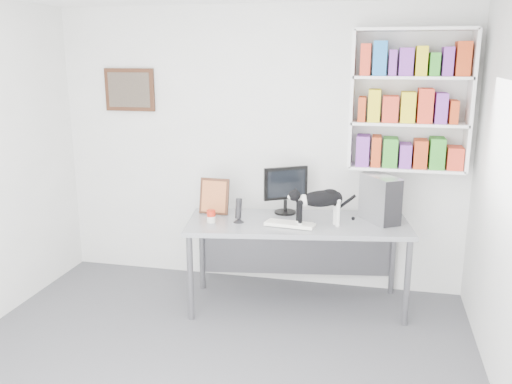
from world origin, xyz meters
The scene contains 11 objects.
room centered at (0.00, 0.00, 1.35)m, with size 4.01×4.01×2.70m.
bookshelf centered at (1.40, 1.85, 1.85)m, with size 1.03×0.28×1.24m, color white.
wall_art centered at (-1.30, 1.97, 1.90)m, with size 0.52×0.04×0.42m, color #492717.
desk centered at (0.49, 1.44, 0.40)m, with size 1.94×0.75×0.81m, color gray.
monitor centered at (0.34, 1.67, 1.03)m, with size 0.42×0.20×0.45m, color black.
keyboard centered at (0.44, 1.29, 0.82)m, with size 0.42×0.16×0.03m, color white.
pc_tower centered at (1.19, 1.61, 1.01)m, with size 0.18×0.41×0.41m, color #B9BABF.
speaker centered at (-0.01, 1.30, 0.92)m, with size 0.10×0.10×0.22m, color black.
leaning_print centered at (-0.30, 1.52, 0.98)m, with size 0.28×0.11×0.34m, color #492717.
soup_can centered at (-0.25, 1.24, 0.86)m, with size 0.08×0.08×0.11m, color red.
cat centered at (0.69, 1.33, 0.98)m, with size 0.54×0.14×0.33m, color black, non-canonical shape.
Camera 1 is at (1.13, -3.11, 2.24)m, focal length 38.00 mm.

